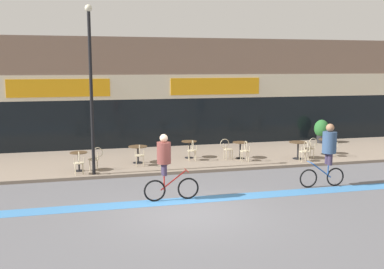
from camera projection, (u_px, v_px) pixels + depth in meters
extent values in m
plane|color=#5B5B60|center=(189.00, 212.00, 12.85)|extent=(120.00, 120.00, 0.00)
cube|color=gray|center=(150.00, 159.00, 19.79)|extent=(40.00, 5.50, 0.12)
cube|color=#7F6656|center=(136.00, 92.00, 23.94)|extent=(40.00, 4.00, 5.53)
cube|color=black|center=(141.00, 123.00, 22.27)|extent=(38.80, 0.10, 2.40)
cube|color=beige|center=(141.00, 87.00, 22.01)|extent=(39.20, 0.14, 1.20)
cube|color=orange|center=(59.00, 88.00, 21.03)|extent=(4.70, 0.08, 0.84)
cube|color=orange|center=(216.00, 86.00, 22.87)|extent=(4.70, 0.08, 0.84)
cube|color=#3D7AB7|center=(180.00, 201.00, 13.92)|extent=(36.00, 0.70, 0.01)
cylinder|color=black|center=(79.00, 171.00, 17.36)|extent=(0.37, 0.37, 0.02)
cylinder|color=black|center=(79.00, 162.00, 17.31)|extent=(0.07, 0.07, 0.72)
cylinder|color=#4C3823|center=(79.00, 153.00, 17.25)|extent=(0.67, 0.67, 0.02)
cylinder|color=black|center=(138.00, 163.00, 18.81)|extent=(0.43, 0.43, 0.02)
cylinder|color=black|center=(138.00, 155.00, 18.76)|extent=(0.07, 0.07, 0.69)
cylinder|color=#4C3823|center=(138.00, 147.00, 18.70)|extent=(0.79, 0.79, 0.02)
cylinder|color=black|center=(189.00, 158.00, 19.84)|extent=(0.37, 0.37, 0.02)
cylinder|color=black|center=(189.00, 150.00, 19.78)|extent=(0.07, 0.07, 0.73)
cylinder|color=#4C3823|center=(189.00, 141.00, 19.73)|extent=(0.68, 0.68, 0.02)
cylinder|color=black|center=(240.00, 158.00, 19.72)|extent=(0.36, 0.36, 0.02)
cylinder|color=black|center=(240.00, 151.00, 19.67)|extent=(0.07, 0.07, 0.71)
cylinder|color=#4C3823|center=(240.00, 142.00, 19.61)|extent=(0.66, 0.66, 0.02)
cylinder|color=black|center=(298.00, 159.00, 19.64)|extent=(0.44, 0.44, 0.02)
cylinder|color=black|center=(298.00, 151.00, 19.59)|extent=(0.07, 0.07, 0.73)
cylinder|color=#4C3823|center=(298.00, 142.00, 19.53)|extent=(0.79, 0.79, 0.02)
cylinder|color=black|center=(325.00, 154.00, 20.66)|extent=(0.34, 0.34, 0.02)
cylinder|color=black|center=(325.00, 147.00, 20.61)|extent=(0.07, 0.07, 0.68)
cylinder|color=#4C3823|center=(325.00, 139.00, 20.56)|extent=(0.61, 0.61, 0.02)
cylinder|color=beige|center=(79.00, 163.00, 16.77)|extent=(0.43, 0.43, 0.03)
cylinder|color=beige|center=(75.00, 168.00, 16.89)|extent=(0.03, 0.03, 0.42)
cylinder|color=beige|center=(83.00, 168.00, 16.98)|extent=(0.03, 0.03, 0.42)
cylinder|color=beige|center=(75.00, 170.00, 16.63)|extent=(0.03, 0.03, 0.42)
cylinder|color=beige|center=(83.00, 169.00, 16.72)|extent=(0.03, 0.03, 0.42)
torus|color=beige|center=(79.00, 157.00, 16.57)|extent=(0.06, 0.41, 0.41)
cylinder|color=beige|center=(74.00, 161.00, 16.54)|extent=(0.03, 0.03, 0.23)
cylinder|color=beige|center=(84.00, 160.00, 16.65)|extent=(0.03, 0.03, 0.23)
cylinder|color=beige|center=(93.00, 159.00, 17.43)|extent=(0.40, 0.40, 0.03)
cylinder|color=beige|center=(90.00, 166.00, 17.30)|extent=(0.03, 0.03, 0.42)
cylinder|color=beige|center=(90.00, 164.00, 17.56)|extent=(0.03, 0.03, 0.42)
cylinder|color=beige|center=(97.00, 166.00, 17.37)|extent=(0.03, 0.03, 0.42)
cylinder|color=beige|center=(97.00, 164.00, 17.63)|extent=(0.03, 0.03, 0.42)
torus|color=beige|center=(98.00, 153.00, 17.43)|extent=(0.41, 0.03, 0.41)
cylinder|color=beige|center=(98.00, 157.00, 17.29)|extent=(0.03, 0.03, 0.23)
cylinder|color=beige|center=(98.00, 155.00, 17.62)|extent=(0.03, 0.03, 0.23)
cylinder|color=beige|center=(140.00, 155.00, 18.22)|extent=(0.45, 0.45, 0.03)
cylinder|color=beige|center=(136.00, 160.00, 18.37)|extent=(0.03, 0.03, 0.42)
cylinder|color=beige|center=(143.00, 160.00, 18.40)|extent=(0.03, 0.03, 0.42)
cylinder|color=beige|center=(136.00, 162.00, 18.10)|extent=(0.03, 0.03, 0.42)
cylinder|color=beige|center=(143.00, 161.00, 18.13)|extent=(0.03, 0.03, 0.42)
torus|color=beige|center=(140.00, 150.00, 18.01)|extent=(0.08, 0.41, 0.41)
cylinder|color=beige|center=(135.00, 153.00, 18.01)|extent=(0.03, 0.03, 0.23)
cylinder|color=beige|center=(144.00, 153.00, 18.05)|extent=(0.03, 0.03, 0.23)
cylinder|color=beige|center=(192.00, 151.00, 19.25)|extent=(0.44, 0.44, 0.03)
cylinder|color=beige|center=(188.00, 155.00, 19.40)|extent=(0.03, 0.03, 0.42)
cylinder|color=beige|center=(195.00, 155.00, 19.43)|extent=(0.03, 0.03, 0.42)
cylinder|color=beige|center=(189.00, 156.00, 19.12)|extent=(0.03, 0.03, 0.42)
cylinder|color=beige|center=(196.00, 156.00, 19.16)|extent=(0.03, 0.03, 0.42)
torus|color=beige|center=(193.00, 145.00, 19.04)|extent=(0.07, 0.41, 0.41)
cylinder|color=beige|center=(189.00, 148.00, 19.04)|extent=(0.03, 0.03, 0.23)
cylinder|color=beige|center=(197.00, 148.00, 19.08)|extent=(0.03, 0.03, 0.23)
cylinder|color=beige|center=(245.00, 151.00, 19.13)|extent=(0.44, 0.44, 0.03)
cylinder|color=beige|center=(241.00, 156.00, 19.28)|extent=(0.03, 0.03, 0.42)
cylinder|color=beige|center=(247.00, 155.00, 19.32)|extent=(0.03, 0.03, 0.42)
cylinder|color=beige|center=(242.00, 157.00, 19.01)|extent=(0.03, 0.03, 0.42)
cylinder|color=beige|center=(249.00, 157.00, 19.05)|extent=(0.03, 0.03, 0.42)
torus|color=beige|center=(246.00, 146.00, 18.92)|extent=(0.07, 0.41, 0.41)
cylinder|color=beige|center=(242.00, 149.00, 18.92)|extent=(0.03, 0.03, 0.23)
cylinder|color=beige|center=(250.00, 149.00, 18.97)|extent=(0.03, 0.03, 0.23)
cylinder|color=beige|center=(228.00, 149.00, 19.53)|extent=(0.41, 0.41, 0.03)
cylinder|color=beige|center=(230.00, 154.00, 19.73)|extent=(0.03, 0.03, 0.42)
cylinder|color=beige|center=(232.00, 155.00, 19.47)|extent=(0.03, 0.03, 0.42)
cylinder|color=beige|center=(224.00, 154.00, 19.65)|extent=(0.03, 0.03, 0.42)
cylinder|color=beige|center=(226.00, 155.00, 19.39)|extent=(0.03, 0.03, 0.42)
torus|color=beige|center=(225.00, 144.00, 19.44)|extent=(0.41, 0.04, 0.41)
cylinder|color=beige|center=(223.00, 146.00, 19.62)|extent=(0.03, 0.03, 0.23)
cylinder|color=beige|center=(226.00, 147.00, 19.30)|extent=(0.03, 0.03, 0.23)
cylinder|color=beige|center=(304.00, 151.00, 19.05)|extent=(0.43, 0.43, 0.03)
cylinder|color=beige|center=(299.00, 156.00, 19.20)|extent=(0.03, 0.03, 0.42)
cylinder|color=beige|center=(306.00, 156.00, 19.24)|extent=(0.03, 0.03, 0.42)
cylinder|color=beige|center=(302.00, 157.00, 18.93)|extent=(0.03, 0.03, 0.42)
cylinder|color=beige|center=(308.00, 157.00, 18.97)|extent=(0.03, 0.03, 0.42)
torus|color=beige|center=(306.00, 146.00, 18.84)|extent=(0.06, 0.41, 0.41)
cylinder|color=beige|center=(302.00, 149.00, 18.84)|extent=(0.03, 0.03, 0.23)
cylinder|color=beige|center=(310.00, 149.00, 18.89)|extent=(0.03, 0.03, 0.23)
cylinder|color=beige|center=(309.00, 149.00, 19.71)|extent=(0.43, 0.43, 0.03)
cylinder|color=beige|center=(308.00, 154.00, 19.57)|extent=(0.03, 0.03, 0.42)
cylinder|color=beige|center=(305.00, 153.00, 19.83)|extent=(0.03, 0.03, 0.42)
cylinder|color=beige|center=(314.00, 154.00, 19.65)|extent=(0.03, 0.03, 0.42)
cylinder|color=beige|center=(310.00, 153.00, 19.92)|extent=(0.03, 0.03, 0.42)
torus|color=beige|center=(313.00, 142.00, 19.72)|extent=(0.41, 0.06, 0.41)
cylinder|color=beige|center=(315.00, 146.00, 19.58)|extent=(0.03, 0.03, 0.23)
cylinder|color=beige|center=(311.00, 145.00, 19.90)|extent=(0.03, 0.03, 0.23)
cylinder|color=beige|center=(332.00, 147.00, 20.07)|extent=(0.40, 0.40, 0.03)
cylinder|color=beige|center=(327.00, 152.00, 20.21)|extent=(0.03, 0.03, 0.42)
cylinder|color=beige|center=(332.00, 151.00, 20.28)|extent=(0.03, 0.03, 0.42)
cylinder|color=beige|center=(330.00, 153.00, 19.94)|extent=(0.03, 0.03, 0.42)
cylinder|color=beige|center=(336.00, 152.00, 20.01)|extent=(0.03, 0.03, 0.42)
torus|color=beige|center=(334.00, 142.00, 19.87)|extent=(0.03, 0.41, 0.41)
cylinder|color=beige|center=(330.00, 145.00, 19.85)|extent=(0.03, 0.03, 0.23)
cylinder|color=beige|center=(337.00, 145.00, 19.93)|extent=(0.03, 0.03, 0.23)
cylinder|color=#232326|center=(321.00, 139.00, 23.71)|extent=(0.48, 0.48, 0.43)
ellipsoid|color=#28662D|center=(322.00, 128.00, 23.63)|extent=(0.77, 0.77, 0.93)
cylinder|color=black|center=(91.00, 95.00, 16.38)|extent=(0.12, 0.12, 5.98)
sphere|color=beige|center=(88.00, 8.00, 15.91)|extent=(0.26, 0.26, 0.26)
torus|color=black|center=(188.00, 188.00, 14.09)|extent=(0.69, 0.06, 0.69)
torus|color=black|center=(155.00, 191.00, 13.83)|extent=(0.69, 0.06, 0.69)
cylinder|color=red|center=(173.00, 180.00, 13.93)|extent=(0.82, 0.05, 0.62)
cylinder|color=red|center=(164.00, 183.00, 13.86)|extent=(0.04, 0.04, 0.48)
cylinder|color=red|center=(187.00, 170.00, 13.99)|extent=(0.03, 0.48, 0.03)
cylinder|color=#382D47|center=(164.00, 169.00, 13.88)|extent=(0.15, 0.15, 0.36)
cylinder|color=#382D47|center=(165.00, 170.00, 13.72)|extent=(0.15, 0.15, 0.36)
cylinder|color=brown|center=(164.00, 153.00, 13.72)|extent=(0.43, 0.43, 0.66)
sphere|color=beige|center=(164.00, 138.00, 13.65)|extent=(0.25, 0.25, 0.25)
torus|color=black|center=(308.00, 178.00, 15.41)|extent=(0.65, 0.07, 0.65)
torus|color=black|center=(335.00, 177.00, 15.62)|extent=(0.65, 0.07, 0.65)
cylinder|color=#23519E|center=(321.00, 170.00, 15.46)|extent=(0.78, 0.07, 0.59)
cylinder|color=#23519E|center=(328.00, 171.00, 15.52)|extent=(0.04, 0.04, 0.46)
cylinder|color=#23519E|center=(310.00, 163.00, 15.33)|extent=(0.04, 0.48, 0.03)
cylinder|color=#382D47|center=(330.00, 159.00, 15.37)|extent=(0.17, 0.17, 0.41)
cylinder|color=#382D47|center=(327.00, 158.00, 15.55)|extent=(0.17, 0.17, 0.41)
cylinder|color=#334C70|center=(329.00, 142.00, 15.37)|extent=(0.50, 0.50, 0.74)
sphere|color=#9E7051|center=(330.00, 128.00, 15.29)|extent=(0.28, 0.28, 0.28)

